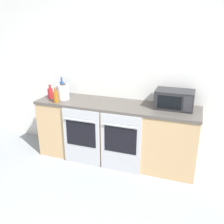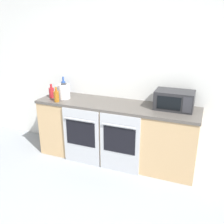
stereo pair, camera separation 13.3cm
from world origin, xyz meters
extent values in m
cube|color=silver|center=(0.00, 2.02, 1.30)|extent=(10.00, 0.06, 2.60)
cube|color=tan|center=(0.00, 1.67, 0.44)|extent=(2.43, 0.62, 0.88)
cube|color=#4C4742|center=(0.00, 1.67, 0.90)|extent=(2.45, 0.65, 0.04)
cube|color=#A8AAAF|center=(-0.43, 1.35, 0.44)|extent=(0.59, 0.03, 0.88)
cube|color=black|center=(-0.43, 1.33, 0.51)|extent=(0.47, 0.01, 0.39)
cylinder|color=#A8AAAF|center=(-0.43, 1.31, 0.74)|extent=(0.48, 0.02, 0.02)
cube|color=#A8AAAF|center=(0.18, 1.35, 0.44)|extent=(0.59, 0.03, 0.88)
cube|color=black|center=(0.18, 1.33, 0.51)|extent=(0.47, 0.01, 0.39)
cylinder|color=#A8AAAF|center=(0.18, 1.31, 0.74)|extent=(0.48, 0.02, 0.02)
cube|color=#232326|center=(0.83, 1.76, 1.05)|extent=(0.53, 0.33, 0.26)
cube|color=black|center=(0.78, 1.59, 1.05)|extent=(0.32, 0.01, 0.18)
cube|color=#2D2D33|center=(1.02, 1.59, 1.05)|extent=(0.12, 0.01, 0.21)
cylinder|color=#234793|center=(-1.02, 1.89, 1.02)|extent=(0.07, 0.07, 0.20)
cylinder|color=#234793|center=(-1.02, 1.89, 1.17)|extent=(0.03, 0.03, 0.08)
cylinder|color=maroon|center=(-1.07, 1.60, 1.00)|extent=(0.08, 0.08, 0.16)
cylinder|color=maroon|center=(-1.07, 1.60, 1.11)|extent=(0.03, 0.03, 0.06)
cylinder|color=#8C5114|center=(-0.88, 1.44, 1.00)|extent=(0.08, 0.08, 0.16)
cylinder|color=#8C5114|center=(-0.88, 1.44, 1.12)|extent=(0.03, 0.03, 0.06)
cylinder|color=white|center=(-0.86, 1.63, 1.04)|extent=(0.18, 0.18, 0.23)
cylinder|color=#262628|center=(-0.86, 1.63, 1.16)|extent=(0.10, 0.10, 0.01)
camera|label=1|loc=(1.11, -1.67, 2.09)|focal=40.00mm
camera|label=2|loc=(1.24, -1.62, 2.09)|focal=40.00mm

